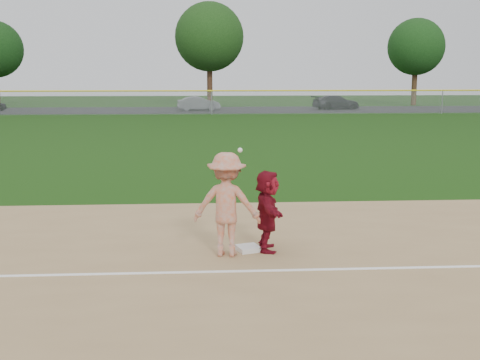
{
  "coord_description": "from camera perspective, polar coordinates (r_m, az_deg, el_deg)",
  "views": [
    {
      "loc": [
        -0.8,
        -11.27,
        3.62
      ],
      "look_at": [
        0.0,
        1.5,
        1.3
      ],
      "focal_mm": 45.0,
      "sensor_mm": 36.0,
      "label": 1
    }
  ],
  "objects": [
    {
      "name": "tree_2",
      "position": [
        62.87,
        -2.92,
        13.4
      ],
      "size": [
        7.0,
        7.0,
        10.58
      ],
      "color": "#3D2516",
      "rests_on": "ground"
    },
    {
      "name": "first_base",
      "position": [
        12.31,
        0.79,
        -6.5
      ],
      "size": [
        0.55,
        0.55,
        0.1
      ],
      "primitive_type": "cube",
      "rotation": [
        0.0,
        0.0,
        0.32
      ],
      "color": "silver",
      "rests_on": "infield_dirt"
    },
    {
      "name": "outfield_fence",
      "position": [
        51.3,
        -2.71,
        8.41
      ],
      "size": [
        110.0,
        0.12,
        110.0
      ],
      "color": "#999EA0",
      "rests_on": "ground"
    },
    {
      "name": "first_base_play",
      "position": [
        11.79,
        -1.27,
        -2.33
      ],
      "size": [
        1.44,
        0.99,
        2.14
      ],
      "color": "#AAAAAD",
      "rests_on": "infield_dirt"
    },
    {
      "name": "car_right",
      "position": [
        58.99,
        9.1,
        7.29
      ],
      "size": [
        4.9,
        2.89,
        1.33
      ],
      "primitive_type": "imported",
      "rotation": [
        0.0,
        0.0,
        1.81
      ],
      "color": "black",
      "rests_on": "parking_asphalt"
    },
    {
      "name": "car_mid",
      "position": [
        56.73,
        -3.95,
        7.26
      ],
      "size": [
        4.09,
        1.83,
        1.3
      ],
      "primitive_type": "imported",
      "rotation": [
        0.0,
        0.0,
        1.69
      ],
      "color": "slate",
      "rests_on": "parking_asphalt"
    },
    {
      "name": "foul_line",
      "position": [
        11.1,
        0.75,
        -8.62
      ],
      "size": [
        60.0,
        0.1,
        0.01
      ],
      "primitive_type": "cube",
      "color": "white",
      "rests_on": "infield_dirt"
    },
    {
      "name": "tree_3",
      "position": [
        68.05,
        16.37,
        12.01
      ],
      "size": [
        6.0,
        6.0,
        9.19
      ],
      "color": "#3D2816",
      "rests_on": "ground"
    },
    {
      "name": "ground",
      "position": [
        11.86,
        0.46,
        -7.49
      ],
      "size": [
        160.0,
        160.0,
        0.0
      ],
      "primitive_type": "plane",
      "color": "#163A0B",
      "rests_on": "ground"
    },
    {
      "name": "parking_asphalt",
      "position": [
        57.39,
        -2.79,
        6.65
      ],
      "size": [
        120.0,
        10.0,
        0.01
      ],
      "primitive_type": "cube",
      "color": "black",
      "rests_on": "ground"
    },
    {
      "name": "base_runner",
      "position": [
        12.16,
        2.61,
        -2.92
      ],
      "size": [
        0.52,
        1.54,
        1.65
      ],
      "primitive_type": "imported",
      "rotation": [
        0.0,
        0.0,
        1.55
      ],
      "color": "maroon",
      "rests_on": "infield_dirt"
    }
  ]
}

